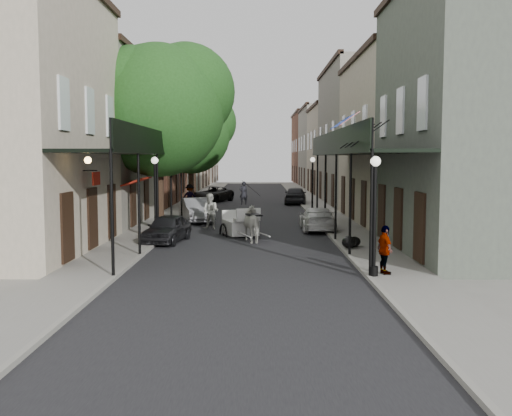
{
  "coord_description": "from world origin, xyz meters",
  "views": [
    {
      "loc": [
        0.5,
        -19.47,
        3.76
      ],
      "look_at": [
        0.42,
        5.27,
        1.6
      ],
      "focal_mm": 40.0,
      "sensor_mm": 36.0,
      "label": 1
    }
  ],
  "objects_px": {
    "pedestrian_walking": "(211,211)",
    "car_left_mid": "(196,210)",
    "lamppost_right_far": "(312,184)",
    "car_left_far": "(212,194)",
    "horse": "(255,224)",
    "car_left_near": "(167,228)",
    "tree_far": "(195,131)",
    "car_right_near": "(317,219)",
    "lamppost_right_near": "(375,214)",
    "car_right_far": "(295,195)",
    "carriage": "(238,214)",
    "tree_near": "(167,105)",
    "pedestrian_sidewalk_left": "(190,197)",
    "pedestrian_sidewalk_right": "(385,250)",
    "lamppost_left": "(155,197)"
  },
  "relations": [
    {
      "from": "horse",
      "to": "pedestrian_sidewalk_left",
      "type": "xyz_separation_m",
      "value": [
        -4.67,
        14.74,
        0.22
      ]
    },
    {
      "from": "lamppost_left",
      "to": "car_left_near",
      "type": "bearing_deg",
      "value": -15.06
    },
    {
      "from": "tree_near",
      "to": "car_left_near",
      "type": "height_order",
      "value": "tree_near"
    },
    {
      "from": "lamppost_right_near",
      "to": "car_left_mid",
      "type": "distance_m",
      "value": 17.61
    },
    {
      "from": "lamppost_right_far",
      "to": "car_right_far",
      "type": "distance_m",
      "value": 9.34
    },
    {
      "from": "lamppost_left",
      "to": "pedestrian_sidewalk_right",
      "type": "height_order",
      "value": "lamppost_left"
    },
    {
      "from": "tree_far",
      "to": "lamppost_right_far",
      "type": "height_order",
      "value": "tree_far"
    },
    {
      "from": "horse",
      "to": "car_right_far",
      "type": "xyz_separation_m",
      "value": [
        3.24,
        21.23,
        -0.08
      ]
    },
    {
      "from": "tree_far",
      "to": "pedestrian_walking",
      "type": "relative_size",
      "value": 4.51
    },
    {
      "from": "lamppost_right_far",
      "to": "lamppost_right_near",
      "type": "bearing_deg",
      "value": -90.0
    },
    {
      "from": "pedestrian_walking",
      "to": "car_left_near",
      "type": "distance_m",
      "value": 4.98
    },
    {
      "from": "car_right_near",
      "to": "lamppost_right_far",
      "type": "bearing_deg",
      "value": -92.98
    },
    {
      "from": "tree_near",
      "to": "car_left_far",
      "type": "distance_m",
      "value": 20.21
    },
    {
      "from": "car_right_near",
      "to": "car_left_near",
      "type": "bearing_deg",
      "value": 30.63
    },
    {
      "from": "car_left_mid",
      "to": "lamppost_left",
      "type": "bearing_deg",
      "value": -113.12
    },
    {
      "from": "car_right_near",
      "to": "car_right_far",
      "type": "xyz_separation_m",
      "value": [
        0.0,
        17.23,
        0.12
      ]
    },
    {
      "from": "lamppost_right_far",
      "to": "car_right_far",
      "type": "xyz_separation_m",
      "value": [
        -0.5,
        9.23,
        -1.32
      ]
    },
    {
      "from": "car_left_near",
      "to": "car_right_far",
      "type": "bearing_deg",
      "value": 80.27
    },
    {
      "from": "car_left_near",
      "to": "car_left_far",
      "type": "distance_m",
      "value": 23.66
    },
    {
      "from": "pedestrian_sidewalk_left",
      "to": "car_right_near",
      "type": "bearing_deg",
      "value": 131.11
    },
    {
      "from": "car_left_mid",
      "to": "pedestrian_sidewalk_left",
      "type": "bearing_deg",
      "value": 83.76
    },
    {
      "from": "tree_far",
      "to": "car_left_mid",
      "type": "height_order",
      "value": "tree_far"
    },
    {
      "from": "car_left_far",
      "to": "car_right_far",
      "type": "relative_size",
      "value": 1.12
    },
    {
      "from": "car_left_mid",
      "to": "car_left_far",
      "type": "distance_m",
      "value": 15.52
    },
    {
      "from": "pedestrian_sidewalk_left",
      "to": "car_left_far",
      "type": "bearing_deg",
      "value": -91.05
    },
    {
      "from": "horse",
      "to": "car_right_near",
      "type": "height_order",
      "value": "horse"
    },
    {
      "from": "horse",
      "to": "carriage",
      "type": "xyz_separation_m",
      "value": [
        -0.83,
        2.37,
        0.24
      ]
    },
    {
      "from": "lamppost_right_far",
      "to": "carriage",
      "type": "distance_m",
      "value": 10.71
    },
    {
      "from": "car_right_far",
      "to": "lamppost_right_near",
      "type": "bearing_deg",
      "value": 96.05
    },
    {
      "from": "horse",
      "to": "car_left_near",
      "type": "height_order",
      "value": "horse"
    },
    {
      "from": "tree_far",
      "to": "horse",
      "type": "xyz_separation_m",
      "value": [
        4.6,
        -18.18,
        -5.03
      ]
    },
    {
      "from": "lamppost_right_near",
      "to": "lamppost_right_far",
      "type": "distance_m",
      "value": 20.0
    },
    {
      "from": "tree_far",
      "to": "lamppost_right_far",
      "type": "xyz_separation_m",
      "value": [
        8.35,
        -6.18,
        -3.79
      ]
    },
    {
      "from": "car_right_far",
      "to": "car_left_near",
      "type": "bearing_deg",
      "value": 76.55
    },
    {
      "from": "lamppost_right_far",
      "to": "car_right_near",
      "type": "bearing_deg",
      "value": -93.58
    },
    {
      "from": "lamppost_right_near",
      "to": "pedestrian_sidewalk_right",
      "type": "height_order",
      "value": "lamppost_right_near"
    },
    {
      "from": "carriage",
      "to": "car_right_near",
      "type": "height_order",
      "value": "carriage"
    },
    {
      "from": "tree_far",
      "to": "car_right_near",
      "type": "xyz_separation_m",
      "value": [
        7.85,
        -14.18,
        -5.23
      ]
    },
    {
      "from": "pedestrian_sidewalk_right",
      "to": "car_right_far",
      "type": "xyz_separation_m",
      "value": [
        -0.9,
        28.99,
        -0.16
      ]
    },
    {
      "from": "tree_near",
      "to": "lamppost_right_far",
      "type": "bearing_deg",
      "value": 43.31
    },
    {
      "from": "pedestrian_walking",
      "to": "car_left_mid",
      "type": "distance_m",
      "value": 3.62
    },
    {
      "from": "car_left_mid",
      "to": "pedestrian_sidewalk_right",
      "type": "bearing_deg",
      "value": -80.38
    },
    {
      "from": "tree_near",
      "to": "car_left_mid",
      "type": "xyz_separation_m",
      "value": [
        1.07,
        3.82,
        -5.78
      ]
    },
    {
      "from": "lamppost_right_near",
      "to": "pedestrian_sidewalk_right",
      "type": "relative_size",
      "value": 2.4
    },
    {
      "from": "lamppost_right_far",
      "to": "car_left_far",
      "type": "distance_m",
      "value": 13.83
    },
    {
      "from": "carriage",
      "to": "car_right_far",
      "type": "distance_m",
      "value": 19.3
    },
    {
      "from": "tree_near",
      "to": "lamppost_right_far",
      "type": "xyz_separation_m",
      "value": [
        8.3,
        7.82,
        -4.44
      ]
    },
    {
      "from": "carriage",
      "to": "lamppost_right_near",
      "type": "bearing_deg",
      "value": -85.52
    },
    {
      "from": "tree_far",
      "to": "pedestrian_sidewalk_left",
      "type": "relative_size",
      "value": 4.76
    },
    {
      "from": "lamppost_right_near",
      "to": "car_left_far",
      "type": "xyz_separation_m",
      "value": [
        -7.53,
        31.52,
        -1.38
      ]
    }
  ]
}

